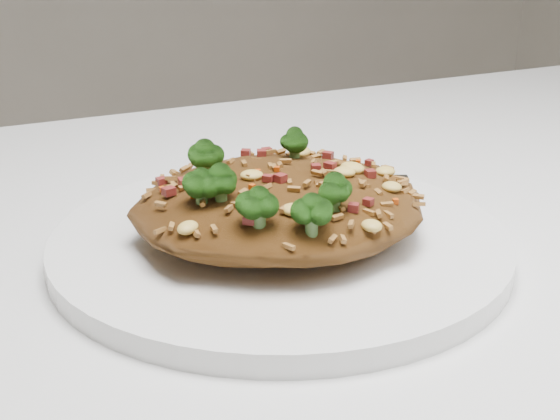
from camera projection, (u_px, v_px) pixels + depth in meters
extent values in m
cube|color=silver|center=(307.00, 283.00, 0.50)|extent=(1.20, 0.80, 0.04)
cylinder|color=brown|center=(524.00, 345.00, 1.14)|extent=(0.06, 0.06, 0.71)
cylinder|color=white|center=(280.00, 242.00, 0.49)|extent=(0.29, 0.29, 0.01)
ellipsoid|color=brown|center=(280.00, 204.00, 0.49)|extent=(0.18, 0.17, 0.04)
ellipsoid|color=#133E08|center=(221.00, 180.00, 0.44)|extent=(0.02, 0.02, 0.02)
ellipsoid|color=#133E08|center=(295.00, 141.00, 0.52)|extent=(0.02, 0.02, 0.02)
ellipsoid|color=#133E08|center=(259.00, 204.00, 0.42)|extent=(0.02, 0.02, 0.02)
ellipsoid|color=#133E08|center=(335.00, 190.00, 0.43)|extent=(0.02, 0.02, 0.02)
ellipsoid|color=#133E08|center=(201.00, 184.00, 0.44)|extent=(0.02, 0.02, 0.02)
ellipsoid|color=#133E08|center=(312.00, 211.00, 0.41)|extent=(0.02, 0.02, 0.02)
ellipsoid|color=#133E08|center=(205.00, 155.00, 0.49)|extent=(0.02, 0.02, 0.02)
cube|color=silver|center=(362.00, 178.00, 0.58)|extent=(0.09, 0.05, 0.00)
cube|color=silver|center=(233.00, 178.00, 0.58)|extent=(0.04, 0.03, 0.00)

